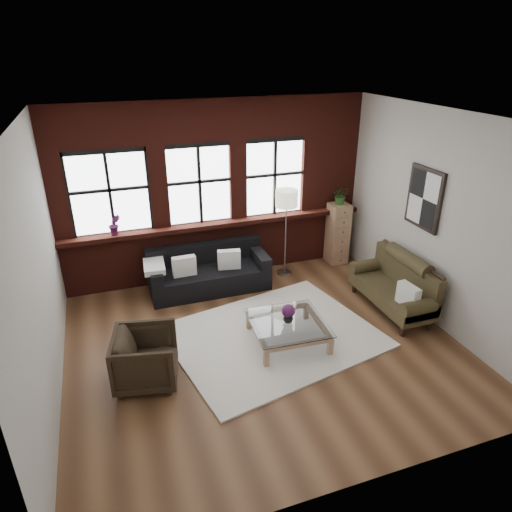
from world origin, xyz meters
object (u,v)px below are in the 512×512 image
object	(u,v)px
coffee_table	(288,332)
vase	(288,318)
dark_sofa	(209,270)
vintage_settee	(392,286)
armchair	(146,358)
floor_lamp	(286,230)
drawer_chest	(338,233)

from	to	relation	value
coffee_table	vase	size ratio (longest dim) A/B	6.99
vase	dark_sofa	bearing A→B (deg)	109.39
vase	vintage_settee	bearing A→B (deg)	8.36
armchair	coffee_table	bearing A→B (deg)	-72.97
floor_lamp	dark_sofa	bearing A→B (deg)	-175.74
dark_sofa	vintage_settee	xyz separation A→B (m)	(2.63, -1.67, 0.07)
armchair	coffee_table	distance (m)	2.06
dark_sofa	coffee_table	size ratio (longest dim) A/B	1.97
dark_sofa	floor_lamp	bearing A→B (deg)	4.26
floor_lamp	armchair	bearing A→B (deg)	-141.68
drawer_chest	vintage_settee	bearing A→B (deg)	-91.47
vintage_settee	drawer_chest	distance (m)	1.95
vintage_settee	vase	distance (m)	1.96
vase	floor_lamp	xyz separation A→B (m)	(0.81, 2.07, 0.48)
drawer_chest	coffee_table	bearing A→B (deg)	-131.80
vase	drawer_chest	size ratio (longest dim) A/B	0.13
dark_sofa	armchair	bearing A→B (deg)	-122.28
vintage_settee	drawer_chest	world-z (taller)	drawer_chest
vase	floor_lamp	size ratio (longest dim) A/B	0.08
vintage_settee	armchair	distance (m)	4.01
armchair	drawer_chest	bearing A→B (deg)	-47.26
armchair	drawer_chest	world-z (taller)	drawer_chest
dark_sofa	vase	bearing A→B (deg)	-70.61
dark_sofa	drawer_chest	xyz separation A→B (m)	(2.68, 0.27, 0.23)
dark_sofa	vase	distance (m)	2.08
coffee_table	drawer_chest	distance (m)	3.02
dark_sofa	drawer_chest	bearing A→B (deg)	5.70
coffee_table	armchair	bearing A→B (deg)	-174.85
armchair	coffee_table	world-z (taller)	armchair
dark_sofa	vintage_settee	size ratio (longest dim) A/B	1.25
armchair	floor_lamp	distance (m)	3.67
dark_sofa	armchair	size ratio (longest dim) A/B	2.63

